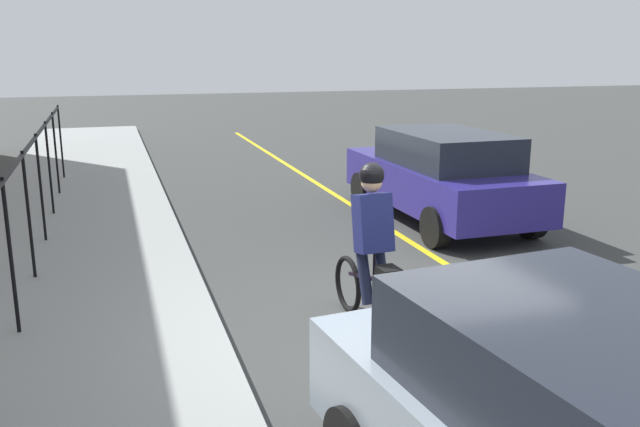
% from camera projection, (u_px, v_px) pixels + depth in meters
% --- Properties ---
extents(ground_plane, '(80.00, 80.00, 0.00)m').
position_uv_depth(ground_plane, '(403.00, 337.00, 7.05)').
color(ground_plane, '#373938').
extents(lane_line_centre, '(36.00, 0.12, 0.01)m').
position_uv_depth(lane_line_centre, '(534.00, 319.00, 7.52)').
color(lane_line_centre, yellow).
rests_on(lane_line_centre, ground).
extents(sidewalk, '(40.00, 3.20, 0.15)m').
position_uv_depth(sidewalk, '(56.00, 377.00, 6.04)').
color(sidewalk, gray).
rests_on(sidewalk, ground).
extents(iron_fence, '(17.70, 0.04, 1.60)m').
position_uv_depth(iron_fence, '(7.00, 219.00, 6.55)').
color(iron_fence, black).
rests_on(iron_fence, sidewalk).
extents(cyclist_lead, '(1.71, 0.38, 1.83)m').
position_uv_depth(cyclist_lead, '(372.00, 250.00, 6.99)').
color(cyclist_lead, black).
rests_on(cyclist_lead, ground).
extents(patrol_sedan, '(4.42, 1.97, 1.58)m').
position_uv_depth(patrol_sedan, '(441.00, 175.00, 11.63)').
color(patrol_sedan, navy).
rests_on(patrol_sedan, ground).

